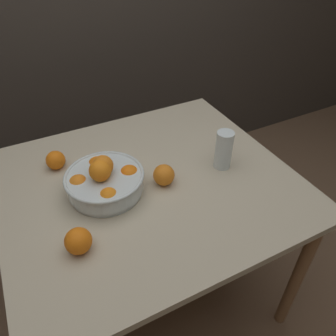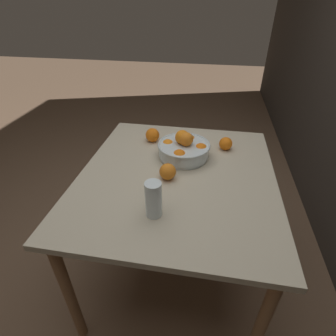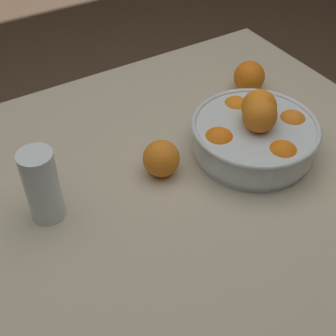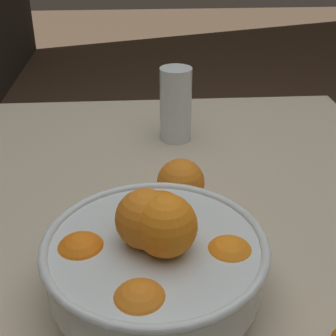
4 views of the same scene
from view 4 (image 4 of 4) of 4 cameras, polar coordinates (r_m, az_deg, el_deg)
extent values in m
cube|color=#B7AD93|center=(0.78, -1.13, -7.22)|extent=(1.09, 0.97, 0.03)
cylinder|color=#936B47|center=(1.46, 15.04, -7.08)|extent=(0.05, 0.05, 0.73)
cylinder|color=#936B47|center=(1.45, -19.32, -8.30)|extent=(0.05, 0.05, 0.73)
cylinder|color=silver|center=(0.63, -1.52, -14.12)|extent=(0.26, 0.26, 0.02)
cylinder|color=silver|center=(0.61, -1.57, -11.38)|extent=(0.27, 0.27, 0.06)
torus|color=silver|center=(0.59, -1.61, -9.16)|extent=(0.29, 0.29, 0.01)
sphere|color=orange|center=(0.67, -0.46, -5.89)|extent=(0.08, 0.08, 0.08)
sphere|color=orange|center=(0.61, -10.40, -10.99)|extent=(0.07, 0.07, 0.07)
sphere|color=orange|center=(0.54, -3.42, -17.10)|extent=(0.07, 0.07, 0.07)
sphere|color=orange|center=(0.60, 7.39, -11.47)|extent=(0.07, 0.07, 0.07)
sphere|color=orange|center=(0.56, -0.61, -7.05)|extent=(0.08, 0.08, 0.08)
sphere|color=orange|center=(0.57, -2.76, -6.20)|extent=(0.07, 0.07, 0.07)
cylinder|color=#F4A314|center=(1.01, 0.93, 6.87)|extent=(0.06, 0.06, 0.13)
cylinder|color=silver|center=(1.00, 0.94, 7.72)|extent=(0.07, 0.07, 0.16)
sphere|color=orange|center=(0.79, 1.56, -1.77)|extent=(0.08, 0.08, 0.08)
camera|label=1|loc=(1.02, 83.87, 29.07)|focal=35.00mm
camera|label=2|loc=(1.73, -9.83, 39.33)|focal=28.00mm
camera|label=3|loc=(1.23, -40.89, 35.94)|focal=50.00mm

